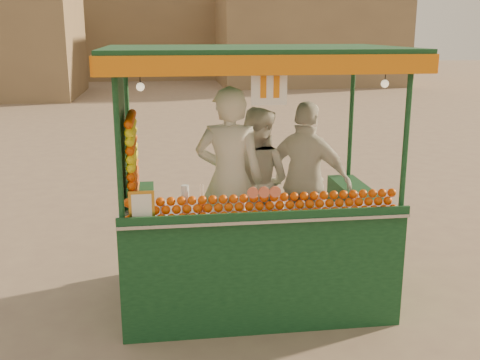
{
  "coord_description": "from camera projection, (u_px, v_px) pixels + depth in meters",
  "views": [
    {
      "loc": [
        -0.54,
        -5.63,
        2.73
      ],
      "look_at": [
        0.21,
        -0.11,
        1.27
      ],
      "focal_mm": 42.89,
      "sensor_mm": 36.0,
      "label": 1
    }
  ],
  "objects": [
    {
      "name": "vendor_right",
      "position": [
        306.0,
        182.0,
        6.12
      ],
      "size": [
        1.07,
        0.92,
        1.72
      ],
      "rotation": [
        0.0,
        0.0,
        2.54
      ],
      "color": "silver",
      "rests_on": "ground"
    },
    {
      "name": "building_right",
      "position": [
        307.0,
        34.0,
        29.45
      ],
      "size": [
        9.0,
        6.0,
        5.0
      ],
      "primitive_type": "cube",
      "color": "olive",
      "rests_on": "ground"
    },
    {
      "name": "ground",
      "position": [
        219.0,
        292.0,
        6.16
      ],
      "size": [
        90.0,
        90.0,
        0.0
      ],
      "primitive_type": "plane",
      "color": "#725D51",
      "rests_on": "ground"
    },
    {
      "name": "vendor_middle",
      "position": [
        256.0,
        182.0,
        6.26
      ],
      "size": [
        1.01,
        0.98,
        1.64
      ],
      "rotation": [
        0.0,
        0.0,
        2.49
      ],
      "color": "silver",
      "rests_on": "ground"
    },
    {
      "name": "vendor_left",
      "position": [
        229.0,
        180.0,
        5.83
      ],
      "size": [
        0.77,
        0.59,
        1.9
      ],
      "rotation": [
        0.0,
        0.0,
        2.94
      ],
      "color": "white",
      "rests_on": "ground"
    },
    {
      "name": "juice_cart",
      "position": [
        247.0,
        226.0,
        5.71
      ],
      "size": [
        2.84,
        1.84,
        2.58
      ],
      "color": "#0D3319",
      "rests_on": "ground"
    },
    {
      "name": "building_center",
      "position": [
        134.0,
        16.0,
        33.76
      ],
      "size": [
        14.0,
        7.0,
        7.0
      ],
      "primitive_type": "cube",
      "color": "olive",
      "rests_on": "ground"
    }
  ]
}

